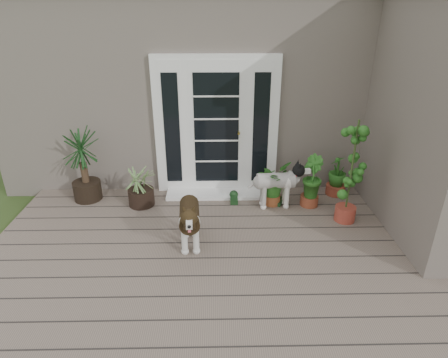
{
  "coord_description": "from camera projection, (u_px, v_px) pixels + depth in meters",
  "views": [
    {
      "loc": [
        -0.19,
        -3.04,
        2.91
      ],
      "look_at": [
        -0.1,
        1.75,
        0.7
      ],
      "focal_mm": 30.46,
      "sensor_mm": 36.0,
      "label": 1
    }
  ],
  "objects": [
    {
      "name": "deck",
      "position": [
        235.0,
        280.0,
        4.32
      ],
      "size": [
        6.2,
        4.6,
        0.12
      ],
      "primitive_type": "cube",
      "color": "#6B5B4C",
      "rests_on": "ground"
    },
    {
      "name": "house_main",
      "position": [
        226.0,
        79.0,
        7.55
      ],
      "size": [
        7.4,
        4.0,
        3.1
      ],
      "primitive_type": "cube",
      "color": "#665E54",
      "rests_on": "ground"
    },
    {
      "name": "door_unit",
      "position": [
        216.0,
        127.0,
        5.84
      ],
      "size": [
        1.9,
        0.14,
        2.15
      ],
      "primitive_type": "cube",
      "color": "white",
      "rests_on": "deck"
    },
    {
      "name": "door_step",
      "position": [
        217.0,
        193.0,
        6.1
      ],
      "size": [
        1.6,
        0.4,
        0.05
      ],
      "primitive_type": "cube",
      "color": "white",
      "rests_on": "deck"
    },
    {
      "name": "brindle_dog",
      "position": [
        190.0,
        223.0,
        4.71
      ],
      "size": [
        0.39,
        0.81,
        0.65
      ],
      "primitive_type": null,
      "rotation": [
        0.0,
        0.0,
        3.21
      ],
      "color": "#322412",
      "rests_on": "deck"
    },
    {
      "name": "white_dog",
      "position": [
        275.0,
        188.0,
        5.64
      ],
      "size": [
        0.76,
        0.36,
        0.62
      ],
      "primitive_type": null,
      "rotation": [
        0.0,
        0.0,
        -1.52
      ],
      "color": "silver",
      "rests_on": "deck"
    },
    {
      "name": "spider_plant",
      "position": [
        140.0,
        184.0,
        5.67
      ],
      "size": [
        0.74,
        0.74,
        0.69
      ],
      "primitive_type": null,
      "rotation": [
        0.0,
        0.0,
        0.15
      ],
      "color": "#8BA062",
      "rests_on": "deck"
    },
    {
      "name": "yucca",
      "position": [
        83.0,
        165.0,
        5.74
      ],
      "size": [
        0.86,
        0.86,
        1.17
      ],
      "primitive_type": null,
      "rotation": [
        0.0,
        0.0,
        -0.07
      ],
      "color": "black",
      "rests_on": "deck"
    },
    {
      "name": "herb_a",
      "position": [
        273.0,
        186.0,
        5.71
      ],
      "size": [
        0.67,
        0.67,
        0.61
      ],
      "primitive_type": "imported",
      "rotation": [
        0.0,
        0.0,
        0.87
      ],
      "color": "#1C5518",
      "rests_on": "deck"
    },
    {
      "name": "herb_b",
      "position": [
        310.0,
        188.0,
        5.68
      ],
      "size": [
        0.43,
        0.43,
        0.58
      ],
      "primitive_type": "imported",
      "rotation": [
        0.0,
        0.0,
        1.71
      ],
      "color": "#225B1A",
      "rests_on": "deck"
    },
    {
      "name": "herb_c",
      "position": [
        337.0,
        179.0,
        6.03
      ],
      "size": [
        0.47,
        0.47,
        0.52
      ],
      "primitive_type": "imported",
      "rotation": [
        0.0,
        0.0,
        4.02
      ],
      "color": "#1B611C",
      "rests_on": "deck"
    },
    {
      "name": "sapling",
      "position": [
        351.0,
        171.0,
        5.08
      ],
      "size": [
        0.59,
        0.59,
        1.52
      ],
      "primitive_type": null,
      "rotation": [
        0.0,
        0.0,
        -0.41
      ],
      "color": "#255418",
      "rests_on": "deck"
    },
    {
      "name": "clog_left",
      "position": [
        234.0,
        198.0,
        5.9
      ],
      "size": [
        0.17,
        0.34,
        0.1
      ],
      "primitive_type": null,
      "rotation": [
        0.0,
        0.0,
        -0.02
      ],
      "color": "black",
      "rests_on": "deck"
    },
    {
      "name": "clog_right",
      "position": [
        279.0,
        201.0,
        5.83
      ],
      "size": [
        0.22,
        0.28,
        0.08
      ],
      "primitive_type": null,
      "rotation": [
        0.0,
        0.0,
        -0.46
      ],
      "color": "#153617",
      "rests_on": "deck"
    }
  ]
}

